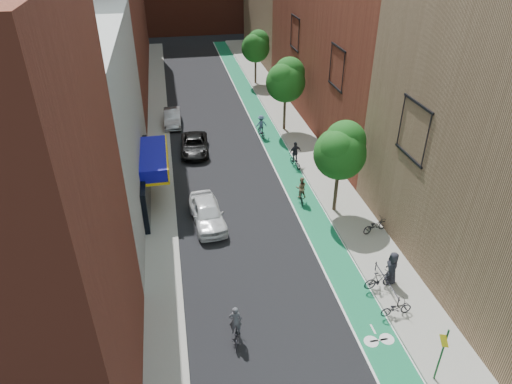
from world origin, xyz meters
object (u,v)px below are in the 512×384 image
cyclist_lane_mid (295,157)px  cyclist_lane_far (261,127)px  parked_car_white (207,213)px  pedestrian (392,268)px  cyclist_lead (236,329)px  parked_car_black (194,145)px  cyclist_lane_near (301,192)px  parked_car_silver (172,118)px

cyclist_lane_mid → cyclist_lane_far: bearing=-89.4°
parked_car_white → pedestrian: pedestrian is taller
cyclist_lead → cyclist_lane_mid: bearing=-105.6°
cyclist_lead → cyclist_lane_mid: 17.98m
cyclist_lane_far → parked_car_white: bearing=55.1°
parked_car_white → parked_car_black: parked_car_white is taller
parked_car_black → cyclist_lane_near: 11.47m
parked_car_black → cyclist_lead: size_ratio=2.46×
parked_car_white → cyclist_lead: 9.82m
parked_car_white → cyclist_lane_near: cyclist_lane_near is taller
cyclist_lane_mid → cyclist_lane_far: size_ratio=1.04×
parked_car_silver → cyclist_lead: (1.93, -26.94, -0.07)m
cyclist_lane_near → cyclist_lane_mid: size_ratio=0.91×
cyclist_lead → cyclist_lane_near: cyclist_lead is taller
parked_car_black → parked_car_silver: 6.63m
cyclist_lane_near → parked_car_silver: bearing=-55.1°
parked_car_black → cyclist_lane_near: (6.69, -9.32, 0.13)m
parked_car_silver → pedestrian: 27.01m
parked_car_silver → cyclist_lane_near: (8.29, -15.75, 0.08)m
parked_car_black → pedestrian: (9.20, -18.32, 0.43)m
cyclist_lead → pedestrian: (8.87, 2.18, 0.46)m
parked_car_white → parked_car_black: bearing=84.8°
parked_car_black → parked_car_silver: (-1.60, 6.43, 0.05)m
parked_car_white → parked_car_black: size_ratio=0.98×
parked_car_black → cyclist_lead: bearing=-85.1°
parked_car_black → cyclist_lane_far: (6.20, 2.08, 0.22)m
cyclist_lead → cyclist_lane_far: size_ratio=0.97×
parked_car_black → parked_car_white: bearing=-86.0°
parked_car_black → parked_car_silver: parked_car_silver is taller
parked_car_black → cyclist_lane_far: bearing=22.5°
parked_car_silver → cyclist_lane_far: cyclist_lane_far is taller
parked_car_black → cyclist_lane_mid: (7.70, -4.11, 0.15)m
cyclist_lane_mid → parked_car_silver: bearing=-61.6°
parked_car_white → cyclist_lane_mid: bearing=35.4°
parked_car_silver → cyclist_lane_far: (7.80, -4.36, 0.18)m
parked_car_white → cyclist_lane_near: 6.83m
parked_car_silver → cyclist_lead: 27.01m
pedestrian → parked_car_white: bearing=-121.3°
cyclist_lane_near → cyclist_lane_mid: bearing=-93.8°
parked_car_black → cyclist_lead: cyclist_lead is taller
parked_car_white → pedestrian: (9.20, -7.63, 0.30)m
cyclist_lead → pedestrian: 9.14m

